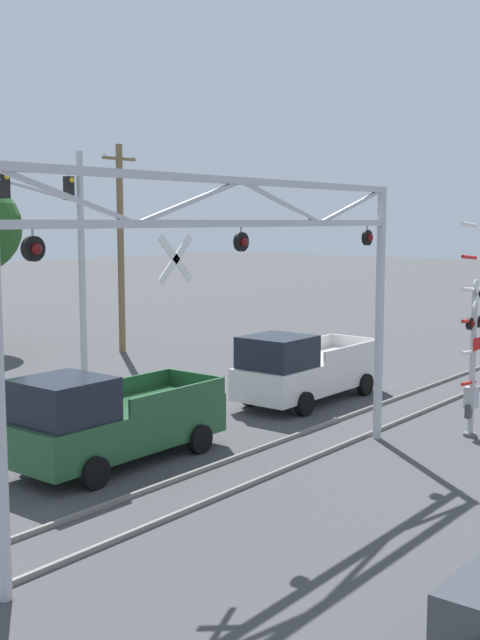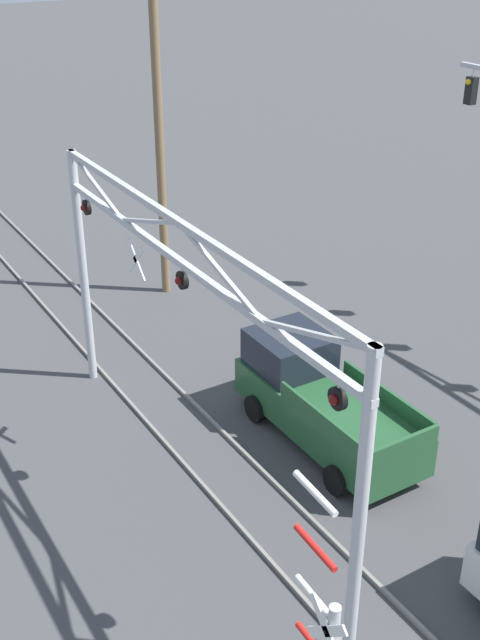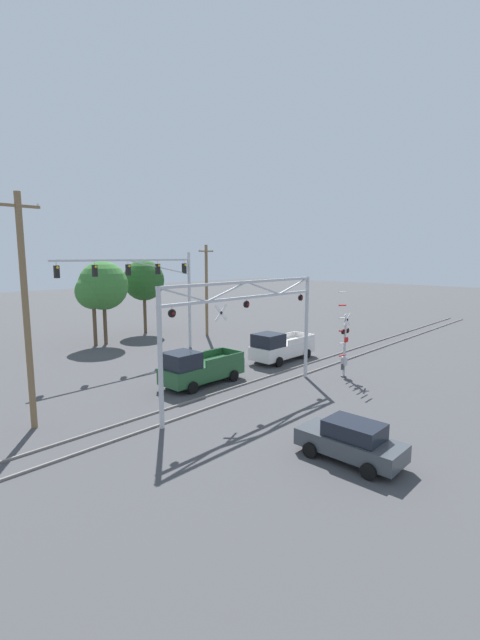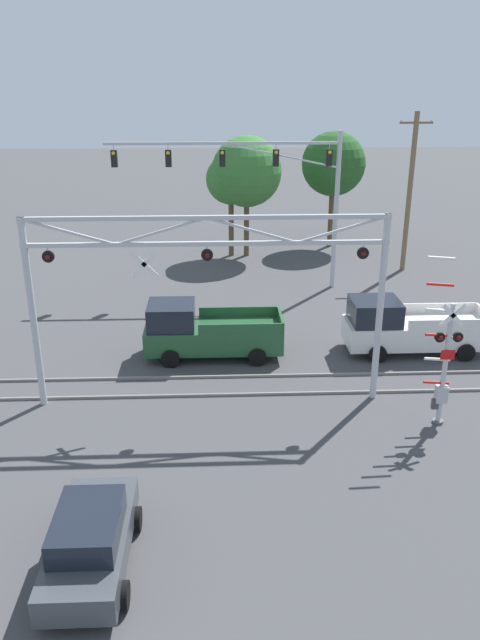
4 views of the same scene
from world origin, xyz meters
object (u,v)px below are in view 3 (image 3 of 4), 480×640
crossing_signal_mast (344,346)px  pickup_truck_lead (199,368)px  background_tree_far_left_verge (144,280)px  background_tree_far_right_verge (93,292)px  utility_pole_left (26,311)px  pickup_truck_following (280,347)px  utility_pole_right (207,289)px  background_tree_beyond_span (103,286)px  traffic_signal_span (158,282)px  sedan_waiting (351,441)px  crossing_gantry (246,317)px

crossing_signal_mast → pickup_truck_lead: (-7.51, 5.56, -1.04)m
background_tree_far_left_verge → background_tree_far_right_verge: size_ratio=1.18×
utility_pole_left → background_tree_far_right_verge: utility_pole_left is taller
pickup_truck_lead → background_tree_far_left_verge: size_ratio=0.73×
pickup_truck_following → background_tree_far_right_verge: bearing=113.9°
utility_pole_left → utility_pole_right: bearing=28.0°
background_tree_far_left_verge → background_tree_far_right_verge: (-6.58, -2.07, -0.64)m
pickup_truck_lead → background_tree_beyond_span: background_tree_beyond_span is taller
traffic_signal_span → sedan_waiting: size_ratio=2.89×
traffic_signal_span → pickup_truck_following: (4.68, -8.56, -4.70)m
pickup_truck_lead → sedan_waiting: (-2.46, -11.54, -0.25)m
background_tree_far_right_verge → crossing_gantry: bearing=-93.9°
utility_pole_left → background_tree_beyond_span: (11.89, 14.59, -0.20)m
sedan_waiting → utility_pole_right: size_ratio=0.46×
crossing_gantry → background_tree_beyond_span: size_ratio=1.59×
traffic_signal_span → sedan_waiting: traffic_signal_span is taller
crossing_gantry → traffic_signal_span: (3.30, 12.41, 1.23)m
utility_pole_right → crossing_signal_mast: bearing=-102.6°
utility_pole_right → background_tree_far_left_verge: bearing=120.2°
traffic_signal_span → background_tree_far_right_verge: (-2.00, 6.54, -1.04)m
traffic_signal_span → crossing_signal_mast: bearing=-74.1°
traffic_signal_span → background_tree_far_right_verge: size_ratio=1.88×
utility_pole_right → background_tree_far_left_verge: utility_pole_right is taller
crossing_gantry → pickup_truck_following: (7.98, 3.84, -3.47)m
pickup_truck_lead → background_tree_far_left_verge: 19.55m
utility_pole_left → crossing_gantry: bearing=-24.0°
sedan_waiting → utility_pole_right: utility_pole_right is taller
background_tree_far_left_verge → background_tree_far_right_verge: 6.93m
utility_pole_left → crossing_signal_mast: bearing=-19.8°
traffic_signal_span → pickup_truck_lead: 10.46m
background_tree_far_right_verge → background_tree_far_left_verge: bearing=17.4°
pickup_truck_following → utility_pole_left: bearing=178.5°
utility_pole_left → background_tree_beyond_span: utility_pole_left is taller
crossing_gantry → background_tree_far_right_verge: (1.30, 18.95, 0.19)m
crossing_signal_mast → sedan_waiting: 11.70m
crossing_gantry → crossing_signal_mast: crossing_gantry is taller
crossing_gantry → background_tree_beyond_span: 19.03m
crossing_gantry → pickup_truck_following: size_ratio=2.05×
pickup_truck_lead → traffic_signal_span: bearing=68.2°
utility_pole_right → background_tree_far_right_verge: bearing=160.0°
crossing_signal_mast → traffic_signal_span: (-4.04, 14.23, 3.67)m
crossing_signal_mast → background_tree_far_right_verge: 21.79m
utility_pole_left → background_tree_far_left_verge: utility_pole_left is taller
sedan_waiting → pickup_truck_lead: bearing=78.0°
background_tree_far_left_verge → background_tree_beyond_span: bearing=-159.3°
sedan_waiting → background_tree_far_left_verge: (10.51, 28.83, 4.55)m
pickup_truck_lead → crossing_gantry: bearing=-87.4°
pickup_truck_lead → pickup_truck_following: same height
pickup_truck_lead → background_tree_far_left_verge: background_tree_far_left_verge is taller
crossing_gantry → crossing_signal_mast: size_ratio=2.07×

